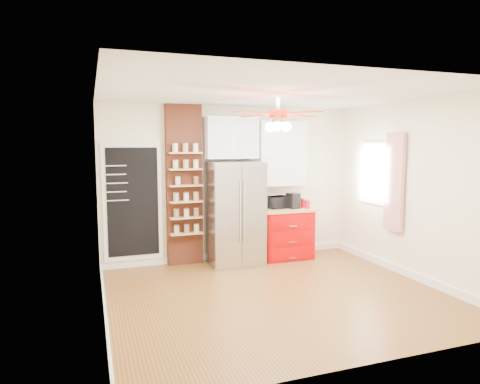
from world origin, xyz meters
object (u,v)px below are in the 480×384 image
object	(u,v)px
red_cabinet	(285,233)
ceiling_fan	(278,115)
fridge	(235,213)
pantry_jar_oats	(178,181)
canister_left	(307,204)
toaster_oven	(279,202)
coffee_maker	(293,201)

from	to	relation	value
red_cabinet	ceiling_fan	xyz separation A→B (m)	(-0.92, -1.68, 1.97)
fridge	pantry_jar_oats	size ratio (longest dim) A/B	13.76
red_cabinet	canister_left	world-z (taller)	canister_left
toaster_oven	canister_left	world-z (taller)	toaster_oven
pantry_jar_oats	ceiling_fan	bearing A→B (deg)	-61.02
ceiling_fan	toaster_oven	world-z (taller)	ceiling_fan
red_cabinet	ceiling_fan	size ratio (longest dim) A/B	0.67
red_cabinet	coffee_maker	size ratio (longest dim) A/B	3.46
ceiling_fan	canister_left	size ratio (longest dim) A/B	9.57
fridge	ceiling_fan	distance (m)	2.25
coffee_maker	pantry_jar_oats	bearing A→B (deg)	166.41
toaster_oven	coffee_maker	world-z (taller)	coffee_maker
red_cabinet	ceiling_fan	distance (m)	2.75
fridge	ceiling_fan	world-z (taller)	ceiling_fan
toaster_oven	pantry_jar_oats	world-z (taller)	pantry_jar_oats
fridge	canister_left	bearing A→B (deg)	-3.92
fridge	coffee_maker	distance (m)	1.12
coffee_maker	pantry_jar_oats	size ratio (longest dim) A/B	2.14
ceiling_fan	coffee_maker	size ratio (longest dim) A/B	5.16
ceiling_fan	coffee_maker	bearing A→B (deg)	57.29
fridge	toaster_oven	world-z (taller)	fridge
ceiling_fan	pantry_jar_oats	xyz separation A→B (m)	(-0.99, 1.78, -0.99)
fridge	toaster_oven	bearing A→B (deg)	8.06
fridge	pantry_jar_oats	distance (m)	1.10
red_cabinet	ceiling_fan	world-z (taller)	ceiling_fan
ceiling_fan	toaster_oven	bearing A→B (deg)	64.79
pantry_jar_oats	fridge	bearing A→B (deg)	-9.09
fridge	canister_left	size ratio (longest dim) A/B	11.96
coffee_maker	canister_left	bearing A→B (deg)	-36.68
red_cabinet	pantry_jar_oats	bearing A→B (deg)	177.01
canister_left	ceiling_fan	bearing A→B (deg)	-129.98
fridge	toaster_oven	xyz separation A→B (m)	(0.88, 0.12, 0.13)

